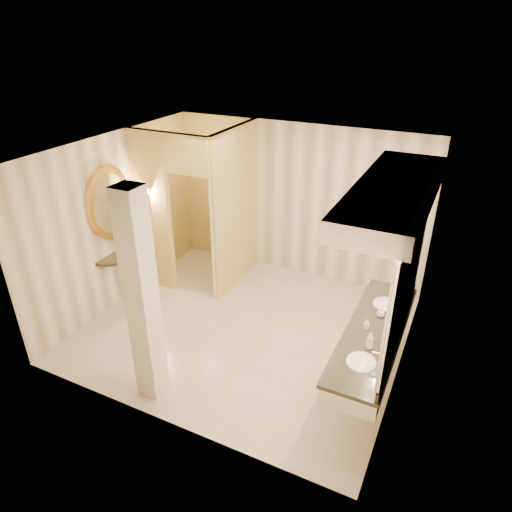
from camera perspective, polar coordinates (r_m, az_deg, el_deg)
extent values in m
plane|color=beige|center=(7.00, -1.38, -9.01)|extent=(4.50, 4.50, 0.00)
plane|color=silver|center=(5.81, -1.68, 12.90)|extent=(4.50, 4.50, 0.00)
cube|color=white|center=(7.97, 5.13, 6.74)|extent=(4.50, 0.02, 2.70)
cube|color=white|center=(4.86, -12.50, -8.67)|extent=(4.50, 0.02, 2.70)
cube|color=white|center=(7.50, -17.02, 4.25)|extent=(0.02, 4.00, 2.70)
cube|color=white|center=(5.73, 18.94, -3.54)|extent=(0.02, 4.00, 2.70)
cube|color=#F3D47F|center=(7.64, -2.56, 5.89)|extent=(0.10, 1.50, 2.70)
cube|color=#F3D47F|center=(7.65, -12.74, 5.24)|extent=(0.65, 0.10, 2.70)
cube|color=#F3D47F|center=(6.90, -8.77, 12.40)|extent=(0.80, 0.10, 0.60)
cube|color=silver|center=(7.51, -4.47, 2.95)|extent=(0.24, 0.79, 2.10)
cylinder|color=gold|center=(7.53, -13.22, 6.46)|extent=(0.03, 0.03, 0.30)
cone|color=silver|center=(7.46, -13.38, 7.89)|extent=(0.14, 0.14, 0.14)
cube|color=silver|center=(5.77, 14.42, -10.09)|extent=(0.60, 2.31, 0.24)
cube|color=black|center=(5.70, 14.56, -9.13)|extent=(0.64, 2.35, 0.05)
cube|color=black|center=(5.63, 17.44, -9.18)|extent=(0.03, 2.31, 0.10)
ellipsoid|color=white|center=(5.22, 12.96, -13.09)|extent=(0.40, 0.44, 0.15)
cylinder|color=gold|center=(5.11, 15.33, -12.50)|extent=(0.03, 0.03, 0.22)
ellipsoid|color=white|center=(6.22, 15.82, -6.10)|extent=(0.40, 0.44, 0.15)
cylinder|color=gold|center=(6.13, 17.80, -5.48)|extent=(0.03, 0.03, 0.22)
cube|color=white|center=(5.22, 18.57, -2.26)|extent=(0.03, 2.31, 1.40)
cube|color=silver|center=(4.89, 16.95, 7.50)|extent=(0.75, 2.51, 0.22)
cylinder|color=black|center=(7.60, -17.08, 0.38)|extent=(0.89, 0.89, 0.05)
cube|color=silver|center=(7.71, -16.56, -1.66)|extent=(0.10, 0.10, 0.60)
cylinder|color=gold|center=(7.26, -17.88, 6.32)|extent=(0.07, 0.89, 0.89)
cylinder|color=white|center=(7.23, -17.65, 6.28)|extent=(0.02, 0.71, 0.71)
cube|color=silver|center=(5.33, -14.05, -5.31)|extent=(0.28, 0.28, 2.70)
cube|color=black|center=(7.54, -15.60, 1.21)|extent=(0.19, 0.19, 0.14)
imported|color=white|center=(8.58, -2.77, 1.25)|extent=(0.57, 0.80, 0.74)
imported|color=beige|center=(5.64, 13.66, -8.32)|extent=(0.07, 0.07, 0.13)
imported|color=silver|center=(5.89, 15.33, -6.81)|extent=(0.11, 0.11, 0.13)
imported|color=#C6B28C|center=(5.33, 14.07, -10.24)|extent=(0.10, 0.10, 0.20)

